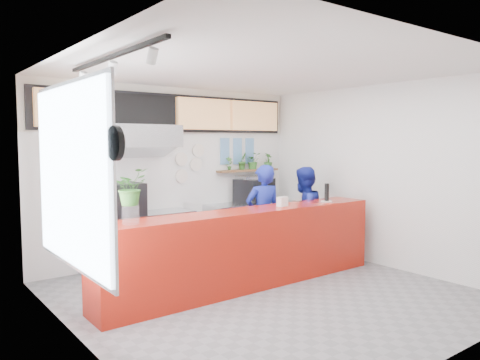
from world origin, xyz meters
TOP-DOWN VIEW (x-y plane):
  - floor at (0.00, 0.00)m, footprint 5.00×5.00m
  - ceiling at (0.00, 0.00)m, footprint 5.00×5.00m
  - wall_back at (0.00, 2.50)m, footprint 5.00×0.00m
  - wall_left at (-2.50, 0.00)m, footprint 0.00×5.00m
  - wall_right at (2.50, 0.00)m, footprint 0.00×5.00m
  - service_counter at (0.00, 0.40)m, footprint 4.50×0.60m
  - cream_band at (0.00, 2.49)m, footprint 5.00×0.02m
  - prep_bench at (-0.80, 2.20)m, footprint 1.80×0.60m
  - panini_oven at (-1.08, 2.20)m, footprint 0.58×0.58m
  - extraction_hood at (-0.80, 2.15)m, footprint 1.20×0.70m
  - hood_lip at (-0.80, 2.15)m, footprint 1.20×0.69m
  - right_bench at (1.50, 2.20)m, footprint 1.80×0.60m
  - espresso_machine at (1.59, 2.20)m, footprint 0.79×0.64m
  - espresso_tray at (1.59, 2.20)m, footprint 0.66×0.50m
  - herb_shelf at (1.60, 2.40)m, footprint 1.40×0.18m
  - menu_board_far_left at (-1.75, 2.38)m, footprint 1.10×0.10m
  - menu_board_mid_left at (-0.59, 2.38)m, footprint 1.10×0.10m
  - menu_board_mid_right at (0.57, 2.38)m, footprint 1.10×0.10m
  - menu_board_far_right at (1.73, 2.38)m, footprint 1.10×0.10m
  - soffit at (0.00, 2.46)m, footprint 4.80×0.04m
  - window_pane at (-2.47, 0.30)m, footprint 0.04×2.20m
  - window_frame at (-2.45, 0.30)m, footprint 0.03×2.30m
  - wall_clock_rim at (-2.46, -0.90)m, footprint 0.05×0.30m
  - wall_clock_face at (-2.43, -0.90)m, footprint 0.02×0.26m
  - track_rail at (-2.10, 0.00)m, footprint 0.05×2.40m
  - dec_plate_a at (0.15, 2.47)m, footprint 0.24×0.03m
  - dec_plate_b at (0.45, 2.47)m, footprint 0.24×0.03m
  - dec_plate_c at (0.15, 2.47)m, footprint 0.24×0.03m
  - dec_plate_d at (0.50, 2.47)m, footprint 0.24×0.03m
  - photo_frame_a at (1.10, 2.48)m, footprint 0.20×0.02m
  - photo_frame_b at (1.40, 2.48)m, footprint 0.20×0.02m
  - photo_frame_c at (1.70, 2.48)m, footprint 0.20×0.02m
  - photo_frame_d at (1.10, 2.48)m, footprint 0.20×0.02m
  - photo_frame_e at (1.40, 2.48)m, footprint 0.20×0.02m
  - photo_frame_f at (1.70, 2.48)m, footprint 0.20×0.02m
  - staff_center at (0.83, 1.03)m, footprint 0.69×0.53m
  - staff_right at (1.63, 0.91)m, footprint 0.87×0.73m
  - herb_a at (1.14, 2.40)m, footprint 0.15×0.11m
  - herb_b at (1.46, 2.40)m, footprint 0.23×0.22m
  - herb_c at (1.73, 2.40)m, footprint 0.37×0.35m
  - herb_d at (2.11, 2.40)m, footprint 0.21×0.20m
  - glass_vase at (-1.77, 0.35)m, footprint 0.26×0.26m
  - basil_vase at (-1.77, 0.35)m, footprint 0.49×0.46m
  - napkin_holder at (0.66, 0.39)m, footprint 0.17×0.12m
  - white_plate at (1.57, 0.34)m, footprint 0.23×0.23m
  - pepper_mill at (1.57, 0.34)m, footprint 0.09×0.09m

SIDE VIEW (x-z plane):
  - floor at x=0.00m, z-range 0.00..0.00m
  - prep_bench at x=-0.80m, z-range 0.00..0.90m
  - right_bench at x=1.50m, z-range 0.00..0.90m
  - service_counter at x=0.00m, z-range 0.00..1.10m
  - staff_right at x=1.63m, z-range 0.00..1.63m
  - staff_center at x=0.83m, z-range 0.00..1.69m
  - white_plate at x=1.57m, z-range 1.10..1.11m
  - espresso_machine at x=1.59m, z-range 0.90..1.35m
  - panini_oven at x=-1.08m, z-range 0.90..1.41m
  - napkin_holder at x=0.66m, z-range 1.10..1.24m
  - glass_vase at x=-1.77m, z-range 1.10..1.34m
  - pepper_mill at x=1.57m, z-range 1.11..1.39m
  - espresso_tray at x=1.59m, z-range 1.35..1.41m
  - dec_plate_c at x=0.15m, z-range 1.33..1.57m
  - wall_back at x=0.00m, z-range -1.00..4.00m
  - wall_left at x=-2.50m, z-range -1.00..4.00m
  - wall_right at x=2.50m, z-range -1.00..4.00m
  - herb_shelf at x=1.60m, z-range 1.48..1.52m
  - basil_vase at x=-1.77m, z-range 1.32..1.76m
  - herb_a at x=1.14m, z-range 1.52..1.78m
  - dec_plate_b at x=0.45m, z-range 1.53..1.77m
  - herb_d at x=2.11m, z-range 1.52..1.83m
  - herb_c at x=1.73m, z-range 1.52..1.84m
  - herb_b at x=1.46m, z-range 1.52..1.86m
  - window_pane at x=-2.47m, z-range 0.75..2.65m
  - window_frame at x=-2.45m, z-range 0.70..2.70m
  - dec_plate_a at x=0.15m, z-range 1.63..1.87m
  - photo_frame_d at x=1.10m, z-range 1.62..1.88m
  - photo_frame_e at x=1.40m, z-range 1.62..1.88m
  - photo_frame_f at x=1.70m, z-range 1.62..1.88m
  - dec_plate_d at x=0.50m, z-range 1.78..2.02m
  - hood_lip at x=-0.80m, z-range 1.79..2.11m
  - photo_frame_a at x=1.10m, z-range 1.88..2.12m
  - photo_frame_b at x=1.40m, z-range 1.88..2.12m
  - photo_frame_c at x=1.70m, z-range 1.88..2.12m
  - wall_clock_rim at x=-2.46m, z-range 1.90..2.20m
  - wall_clock_face at x=-2.43m, z-range 1.92..2.18m
  - extraction_hood at x=-0.80m, z-range 1.98..2.32m
  - menu_board_far_left at x=-1.75m, z-range 2.27..2.82m
  - menu_board_mid_left at x=-0.59m, z-range 2.27..2.82m
  - menu_board_mid_right at x=0.57m, z-range 2.27..2.82m
  - menu_board_far_right at x=1.73m, z-range 2.27..2.82m
  - soffit at x=0.00m, z-range 2.22..2.88m
  - cream_band at x=0.00m, z-range 2.20..3.00m
  - track_rail at x=-2.10m, z-range 2.92..2.96m
  - ceiling at x=0.00m, z-range 3.00..3.00m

